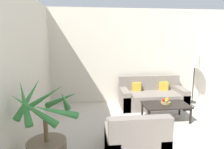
{
  "coord_description": "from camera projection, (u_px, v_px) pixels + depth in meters",
  "views": [
    {
      "loc": [
        -2.46,
        0.92,
        1.87
      ],
      "look_at": [
        -1.9,
        5.66,
        1.0
      ],
      "focal_mm": 32.0,
      "sensor_mm": 36.0,
      "label": 1
    }
  ],
  "objects": [
    {
      "name": "wall_back",
      "position": [
        171.0,
        56.0,
        5.96
      ],
      "size": [
        8.7,
        0.06,
        2.7
      ],
      "color": "beige",
      "rests_on": "ground_plane"
    },
    {
      "name": "potted_palm",
      "position": [
        47.0,
        142.0,
        2.81
      ],
      "size": [
        0.88,
        0.97,
        1.33
      ],
      "color": "brown",
      "rests_on": "ground_plane"
    },
    {
      "name": "sofa_loveseat",
      "position": [
        152.0,
        97.0,
        5.55
      ],
      "size": [
        1.78,
        0.86,
        0.81
      ],
      "color": "gray",
      "rests_on": "ground_plane"
    },
    {
      "name": "floor_lamp",
      "position": [
        195.0,
        64.0,
        5.7
      ],
      "size": [
        0.27,
        0.27,
        1.39
      ],
      "color": "#2D2823",
      "rests_on": "ground_plane"
    },
    {
      "name": "coffee_table",
      "position": [
        166.0,
        106.0,
        4.58
      ],
      "size": [
        1.04,
        0.63,
        0.38
      ],
      "color": "black",
      "rests_on": "ground_plane"
    },
    {
      "name": "fruit_bowl",
      "position": [
        166.0,
        103.0,
        4.61
      ],
      "size": [
        0.22,
        0.22,
        0.04
      ],
      "color": "#997A4C",
      "rests_on": "coffee_table"
    },
    {
      "name": "apple_red",
      "position": [
        163.0,
        100.0,
        4.62
      ],
      "size": [
        0.07,
        0.07,
        0.07
      ],
      "color": "red",
      "rests_on": "fruit_bowl"
    },
    {
      "name": "apple_green",
      "position": [
        166.0,
        101.0,
        4.55
      ],
      "size": [
        0.07,
        0.07,
        0.07
      ],
      "color": "olive",
      "rests_on": "fruit_bowl"
    },
    {
      "name": "orange_fruit",
      "position": [
        167.0,
        99.0,
        4.64
      ],
      "size": [
        0.09,
        0.09,
        0.09
      ],
      "color": "orange",
      "rests_on": "fruit_bowl"
    },
    {
      "name": "armchair",
      "position": [
        135.0,
        147.0,
        2.97
      ],
      "size": [
        0.85,
        0.77,
        0.85
      ],
      "color": "gray",
      "rests_on": "ground_plane"
    },
    {
      "name": "ottoman",
      "position": [
        123.0,
        131.0,
        3.69
      ],
      "size": [
        0.6,
        0.46,
        0.36
      ],
      "color": "gray",
      "rests_on": "ground_plane"
    }
  ]
}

